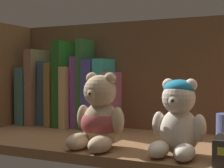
{
  "coord_description": "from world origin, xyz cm",
  "views": [
    {
      "loc": [
        28.9,
        -69.97,
        17.3
      ],
      "look_at": [
        -3.59,
        0.0,
        14.57
      ],
      "focal_mm": 54.71,
      "sensor_mm": 36.0,
      "label": 1
    }
  ],
  "objects_px": {
    "book_3": "(60,94)",
    "book_4": "(68,84)",
    "teddy_bear_larger": "(100,118)",
    "book_2": "(52,93)",
    "book_5": "(75,96)",
    "book_6": "(82,92)",
    "book_8": "(97,94)",
    "book_0": "(34,95)",
    "book_1": "(42,87)",
    "book_9": "(107,94)",
    "book_7": "(89,84)",
    "book_10": "(116,100)",
    "teddy_bear_smaller": "(178,119)"
  },
  "relations": [
    {
      "from": "book_4",
      "to": "book_1",
      "type": "bearing_deg",
      "value": 180.0
    },
    {
      "from": "book_6",
      "to": "book_8",
      "type": "height_order",
      "value": "book_6"
    },
    {
      "from": "book_3",
      "to": "book_8",
      "type": "distance_m",
      "value": 0.12
    },
    {
      "from": "book_5",
      "to": "book_9",
      "type": "height_order",
      "value": "book_9"
    },
    {
      "from": "book_1",
      "to": "book_8",
      "type": "distance_m",
      "value": 0.18
    },
    {
      "from": "book_3",
      "to": "book_10",
      "type": "bearing_deg",
      "value": 0.0
    },
    {
      "from": "book_4",
      "to": "book_7",
      "type": "bearing_deg",
      "value": 0.0
    },
    {
      "from": "book_2",
      "to": "book_6",
      "type": "height_order",
      "value": "book_6"
    },
    {
      "from": "book_2",
      "to": "teddy_bear_smaller",
      "type": "distance_m",
      "value": 0.49
    },
    {
      "from": "book_7",
      "to": "book_8",
      "type": "distance_m",
      "value": 0.04
    },
    {
      "from": "book_3",
      "to": "book_7",
      "type": "relative_size",
      "value": 0.74
    },
    {
      "from": "book_3",
      "to": "book_9",
      "type": "xyz_separation_m",
      "value": [
        0.15,
        0.0,
        0.0
      ]
    },
    {
      "from": "book_8",
      "to": "book_9",
      "type": "height_order",
      "value": "book_9"
    },
    {
      "from": "book_0",
      "to": "teddy_bear_larger",
      "type": "distance_m",
      "value": 0.4
    },
    {
      "from": "book_1",
      "to": "book_10",
      "type": "height_order",
      "value": "book_1"
    },
    {
      "from": "book_0",
      "to": "book_7",
      "type": "relative_size",
      "value": 0.68
    },
    {
      "from": "book_3",
      "to": "book_4",
      "type": "bearing_deg",
      "value": 0.0
    },
    {
      "from": "book_0",
      "to": "book_4",
      "type": "bearing_deg",
      "value": 0.0
    },
    {
      "from": "book_5",
      "to": "book_7",
      "type": "distance_m",
      "value": 0.06
    },
    {
      "from": "book_8",
      "to": "book_3",
      "type": "bearing_deg",
      "value": 180.0
    },
    {
      "from": "book_2",
      "to": "book_4",
      "type": "distance_m",
      "value": 0.06
    },
    {
      "from": "book_6",
      "to": "book_8",
      "type": "distance_m",
      "value": 0.05
    },
    {
      "from": "teddy_bear_larger",
      "to": "book_7",
      "type": "bearing_deg",
      "value": 123.61
    },
    {
      "from": "teddy_bear_larger",
      "to": "book_2",
      "type": "bearing_deg",
      "value": 140.67
    },
    {
      "from": "book_2",
      "to": "book_9",
      "type": "bearing_deg",
      "value": 0.0
    },
    {
      "from": "book_6",
      "to": "book_9",
      "type": "relative_size",
      "value": 1.04
    },
    {
      "from": "book_0",
      "to": "book_5",
      "type": "height_order",
      "value": "book_5"
    },
    {
      "from": "book_0",
      "to": "book_9",
      "type": "xyz_separation_m",
      "value": [
        0.25,
        0.0,
        0.01
      ]
    },
    {
      "from": "book_0",
      "to": "book_3",
      "type": "height_order",
      "value": "book_3"
    },
    {
      "from": "book_6",
      "to": "teddy_bear_larger",
      "type": "bearing_deg",
      "value": -52.86
    },
    {
      "from": "book_9",
      "to": "teddy_bear_smaller",
      "type": "bearing_deg",
      "value": -41.43
    },
    {
      "from": "book_0",
      "to": "teddy_bear_larger",
      "type": "xyz_separation_m",
      "value": [
        0.34,
        -0.22,
        -0.02
      ]
    },
    {
      "from": "book_0",
      "to": "book_5",
      "type": "xyz_separation_m",
      "value": [
        0.15,
        0.0,
        0.0
      ]
    },
    {
      "from": "book_6",
      "to": "book_10",
      "type": "height_order",
      "value": "book_6"
    },
    {
      "from": "book_7",
      "to": "teddy_bear_smaller",
      "type": "relative_size",
      "value": 1.71
    },
    {
      "from": "book_5",
      "to": "book_3",
      "type": "bearing_deg",
      "value": 180.0
    },
    {
      "from": "book_0",
      "to": "book_6",
      "type": "distance_m",
      "value": 0.17
    },
    {
      "from": "book_4",
      "to": "teddy_bear_smaller",
      "type": "height_order",
      "value": "book_4"
    },
    {
      "from": "book_3",
      "to": "book_9",
      "type": "bearing_deg",
      "value": 0.0
    },
    {
      "from": "book_0",
      "to": "book_1",
      "type": "height_order",
      "value": "book_1"
    },
    {
      "from": "book_1",
      "to": "book_3",
      "type": "relative_size",
      "value": 1.22
    },
    {
      "from": "book_5",
      "to": "book_0",
      "type": "bearing_deg",
      "value": 180.0
    },
    {
      "from": "book_7",
      "to": "book_8",
      "type": "bearing_deg",
      "value": 0.0
    },
    {
      "from": "teddy_bear_larger",
      "to": "teddy_bear_smaller",
      "type": "xyz_separation_m",
      "value": [
        0.16,
        0.0,
        0.01
      ]
    },
    {
      "from": "book_5",
      "to": "book_6",
      "type": "bearing_deg",
      "value": 0.0
    },
    {
      "from": "book_0",
      "to": "book_9",
      "type": "bearing_deg",
      "value": 0.0
    },
    {
      "from": "book_1",
      "to": "book_3",
      "type": "height_order",
      "value": "book_1"
    },
    {
      "from": "book_2",
      "to": "book_5",
      "type": "bearing_deg",
      "value": 0.0
    },
    {
      "from": "book_5",
      "to": "book_6",
      "type": "xyz_separation_m",
      "value": [
        0.02,
        0.0,
        0.01
      ]
    },
    {
      "from": "book_6",
      "to": "teddy_bear_larger",
      "type": "distance_m",
      "value": 0.28
    }
  ]
}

